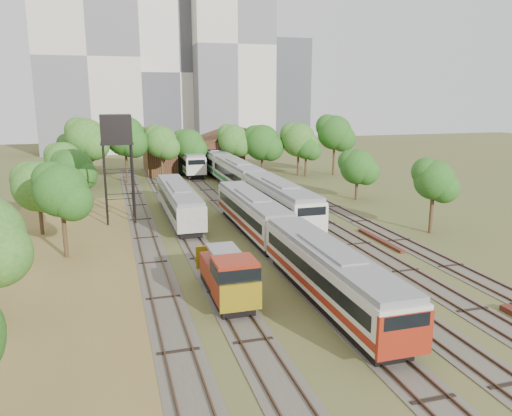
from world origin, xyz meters
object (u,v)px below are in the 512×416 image
object	(u,v)px
railcar_red_set	(283,237)
water_tower	(116,132)
railcar_green_set	(238,176)
shunter_locomotive	(228,277)

from	to	relation	value
railcar_red_set	water_tower	xyz separation A→B (m)	(-11.98, 16.76, 7.37)
railcar_green_set	shunter_locomotive	distance (m)	37.68
railcar_red_set	water_tower	bearing A→B (deg)	125.55
railcar_green_set	shunter_locomotive	xyz separation A→B (m)	(-10.00, -36.33, -0.52)
railcar_red_set	railcar_green_set	world-z (taller)	railcar_green_set
railcar_green_set	water_tower	bearing A→B (deg)	-140.87
railcar_red_set	railcar_green_set	size ratio (longest dim) A/B	0.66
shunter_locomotive	water_tower	size ratio (longest dim) A/B	0.74
water_tower	shunter_locomotive	bearing A→B (deg)	-75.63
railcar_red_set	shunter_locomotive	xyz separation A→B (m)	(-6.00, -6.57, -0.32)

